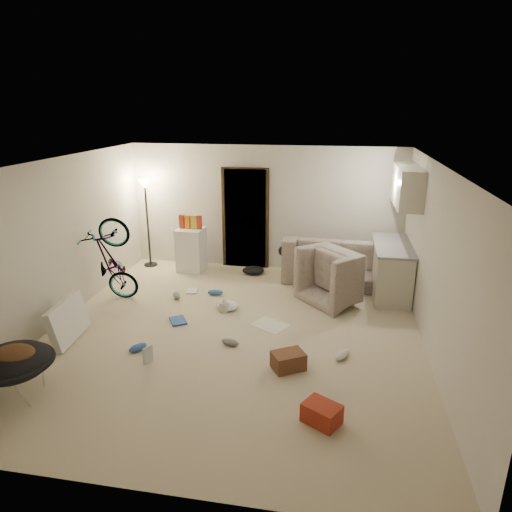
% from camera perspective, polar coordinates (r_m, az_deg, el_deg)
% --- Properties ---
extents(floor, '(5.50, 6.00, 0.02)m').
position_cam_1_polar(floor, '(6.92, -2.86, -9.69)').
color(floor, beige).
rests_on(floor, ground).
extents(ceiling, '(5.50, 6.00, 0.02)m').
position_cam_1_polar(ceiling, '(6.15, -3.24, 11.50)').
color(ceiling, white).
rests_on(ceiling, wall_back).
extents(wall_back, '(5.50, 0.02, 2.50)m').
position_cam_1_polar(wall_back, '(9.28, 1.18, 6.00)').
color(wall_back, beige).
rests_on(wall_back, floor).
extents(wall_front, '(5.50, 0.02, 2.50)m').
position_cam_1_polar(wall_front, '(3.82, -13.59, -13.77)').
color(wall_front, beige).
rests_on(wall_front, floor).
extents(wall_left, '(0.02, 6.00, 2.50)m').
position_cam_1_polar(wall_left, '(7.52, -23.98, 1.40)').
color(wall_left, beige).
rests_on(wall_left, floor).
extents(wall_right, '(0.02, 6.00, 2.50)m').
position_cam_1_polar(wall_right, '(6.41, 21.77, -1.10)').
color(wall_right, beige).
rests_on(wall_right, floor).
extents(doorway, '(0.85, 0.10, 2.04)m').
position_cam_1_polar(doorway, '(9.36, -1.30, 4.66)').
color(doorway, black).
rests_on(doorway, floor).
extents(door_trim, '(0.97, 0.04, 2.10)m').
position_cam_1_polar(door_trim, '(9.33, -1.34, 4.62)').
color(door_trim, black).
rests_on(door_trim, floor).
extents(floor_lamp, '(0.28, 0.28, 1.81)m').
position_cam_1_polar(floor_lamp, '(9.59, -13.57, 6.25)').
color(floor_lamp, black).
rests_on(floor_lamp, floor).
extents(kitchen_counter, '(0.60, 1.50, 0.88)m').
position_cam_1_polar(kitchen_counter, '(8.48, 16.47, -1.69)').
color(kitchen_counter, beige).
rests_on(kitchen_counter, floor).
extents(counter_top, '(0.64, 1.54, 0.04)m').
position_cam_1_polar(counter_top, '(8.34, 16.75, 1.28)').
color(counter_top, gray).
rests_on(counter_top, kitchen_counter).
extents(kitchen_uppers, '(0.38, 1.40, 0.65)m').
position_cam_1_polar(kitchen_uppers, '(8.12, 18.35, 8.32)').
color(kitchen_uppers, beige).
rests_on(kitchen_uppers, wall_right).
extents(sofa, '(2.23, 0.95, 0.64)m').
position_cam_1_polar(sofa, '(8.89, 10.65, -1.13)').
color(sofa, '#3A433B').
rests_on(sofa, floor).
extents(armchair, '(1.40, 1.41, 0.69)m').
position_cam_1_polar(armchair, '(8.08, 10.88, -2.96)').
color(armchair, '#3A433B').
rests_on(armchair, floor).
extents(bicycle, '(1.60, 0.82, 0.89)m').
position_cam_1_polar(bicycle, '(8.22, -17.43, -2.70)').
color(bicycle, black).
rests_on(bicycle, floor).
extents(book_asset, '(0.29, 0.26, 0.02)m').
position_cam_1_polar(book_asset, '(6.32, -13.88, -13.02)').
color(book_asset, '#A02B18').
rests_on(book_asset, floor).
extents(mini_fridge, '(0.54, 0.54, 0.87)m').
position_cam_1_polar(mini_fridge, '(9.39, -8.09, 0.83)').
color(mini_fridge, white).
rests_on(mini_fridge, floor).
extents(snack_box_0, '(0.11, 0.08, 0.30)m').
position_cam_1_polar(snack_box_0, '(9.29, -9.24, 4.19)').
color(snack_box_0, '#A02B18').
rests_on(snack_box_0, mini_fridge).
extents(snack_box_1, '(0.11, 0.08, 0.30)m').
position_cam_1_polar(snack_box_1, '(9.25, -8.54, 4.17)').
color(snack_box_1, orange).
rests_on(snack_box_1, mini_fridge).
extents(snack_box_2, '(0.11, 0.09, 0.30)m').
position_cam_1_polar(snack_box_2, '(9.21, -7.83, 4.14)').
color(snack_box_2, gold).
rests_on(snack_box_2, mini_fridge).
extents(snack_box_3, '(0.10, 0.07, 0.30)m').
position_cam_1_polar(snack_box_3, '(9.18, -7.11, 4.12)').
color(snack_box_3, '#A02B18').
rests_on(snack_box_3, mini_fridge).
extents(saucer_chair, '(0.90, 0.90, 0.64)m').
position_cam_1_polar(saucer_chair, '(6.04, -27.97, -12.33)').
color(saucer_chair, silver).
rests_on(saucer_chair, floor).
extents(hoodie, '(0.56, 0.50, 0.22)m').
position_cam_1_polar(hoodie, '(5.90, -28.04, -10.92)').
color(hoodie, '#4F311B').
rests_on(hoodie, saucer_chair).
extents(sofa_drape, '(0.64, 0.57, 0.28)m').
position_cam_1_polar(sofa_drape, '(8.85, 4.58, 0.56)').
color(sofa_drape, black).
rests_on(sofa_drape, sofa).
extents(tv_box, '(0.29, 0.91, 0.60)m').
position_cam_1_polar(tv_box, '(7.15, -22.44, -7.47)').
color(tv_box, silver).
rests_on(tv_box, floor).
extents(drink_case_a, '(0.49, 0.45, 0.23)m').
position_cam_1_polar(drink_case_a, '(6.03, 4.06, -12.92)').
color(drink_case_a, brown).
rests_on(drink_case_a, floor).
extents(drink_case_b, '(0.47, 0.43, 0.22)m').
position_cam_1_polar(drink_case_b, '(5.20, 8.22, -18.90)').
color(drink_case_b, '#A02B18').
rests_on(drink_case_b, floor).
extents(juicer, '(0.17, 0.17, 0.24)m').
position_cam_1_polar(juicer, '(7.56, -4.02, -6.24)').
color(juicer, beige).
rests_on(juicer, floor).
extents(newspaper, '(0.64, 0.60, 0.01)m').
position_cam_1_polar(newspaper, '(7.14, 1.76, -8.61)').
color(newspaper, silver).
rests_on(newspaper, floor).
extents(book_blue, '(0.36, 0.39, 0.03)m').
position_cam_1_polar(book_blue, '(7.34, -9.72, -7.99)').
color(book_blue, '#2C4F9F').
rests_on(book_blue, floor).
extents(book_white, '(0.24, 0.28, 0.02)m').
position_cam_1_polar(book_white, '(8.43, -8.01, -4.34)').
color(book_white, silver).
rests_on(book_white, floor).
extents(shoe_0, '(0.29, 0.16, 0.10)m').
position_cam_1_polar(shoe_0, '(8.21, -5.12, -4.56)').
color(shoe_0, '#2C4F9F').
rests_on(shoe_0, floor).
extents(shoe_1, '(0.24, 0.30, 0.10)m').
position_cam_1_polar(shoe_1, '(8.17, -9.90, -4.88)').
color(shoe_1, slate).
rests_on(shoe_1, floor).
extents(shoe_2, '(0.25, 0.29, 0.10)m').
position_cam_1_polar(shoe_2, '(6.64, -14.54, -11.02)').
color(shoe_2, '#2C4F9F').
rests_on(shoe_2, floor).
extents(shoe_3, '(0.29, 0.17, 0.10)m').
position_cam_1_polar(shoe_3, '(6.58, -3.25, -10.71)').
color(shoe_3, slate).
rests_on(shoe_3, floor).
extents(shoe_4, '(0.26, 0.32, 0.11)m').
position_cam_1_polar(shoe_4, '(6.37, 10.74, -12.00)').
color(shoe_4, white).
rests_on(shoe_4, floor).
extents(clothes_lump_b, '(0.50, 0.45, 0.13)m').
position_cam_1_polar(clothes_lump_b, '(9.20, -0.34, -1.79)').
color(clothes_lump_b, black).
rests_on(clothes_lump_b, floor).
extents(clothes_lump_c, '(0.52, 0.51, 0.12)m').
position_cam_1_polar(clothes_lump_c, '(7.66, -3.61, -6.19)').
color(clothes_lump_c, silver).
rests_on(clothes_lump_c, floor).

